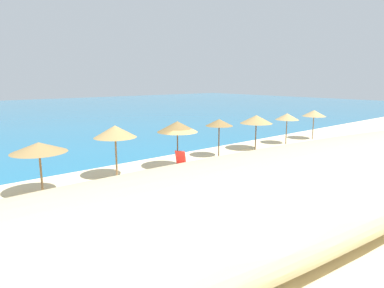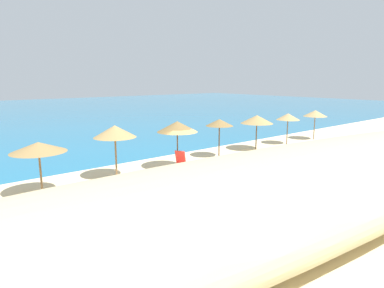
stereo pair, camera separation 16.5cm
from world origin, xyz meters
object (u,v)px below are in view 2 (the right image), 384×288
at_px(beach_umbrella_3, 115,131).
at_px(beach_umbrella_8, 315,113).
at_px(cooler_box, 101,206).
at_px(beach_umbrella_4, 177,127).
at_px(beach_umbrella_7, 288,117).
at_px(beach_umbrella_2, 38,147).
at_px(beach_umbrella_5, 219,123).
at_px(lounge_chair_1, 178,164).
at_px(beach_umbrella_6, 257,119).

relative_size(beach_umbrella_3, beach_umbrella_8, 1.11).
xyz_separation_m(beach_umbrella_3, cooler_box, (-2.65, -3.77, -2.48)).
bearing_deg(beach_umbrella_4, beach_umbrella_3, 171.67).
bearing_deg(beach_umbrella_7, beach_umbrella_2, -179.56).
relative_size(beach_umbrella_4, beach_umbrella_7, 1.13).
bearing_deg(beach_umbrella_5, beach_umbrella_3, -179.80).
height_order(beach_umbrella_4, lounge_chair_1, beach_umbrella_4).
xyz_separation_m(beach_umbrella_6, cooler_box, (-14.54, -3.77, -2.23)).
relative_size(beach_umbrella_7, lounge_chair_1, 1.60).
bearing_deg(beach_umbrella_7, lounge_chair_1, -175.37).
relative_size(beach_umbrella_3, beach_umbrella_7, 1.14).
height_order(beach_umbrella_2, lounge_chair_1, beach_umbrella_2).
distance_m(beach_umbrella_5, cooler_box, 11.47).
distance_m(beach_umbrella_3, lounge_chair_1, 4.16).
bearing_deg(beach_umbrella_3, beach_umbrella_7, -0.53).
height_order(beach_umbrella_5, beach_umbrella_6, beach_umbrella_6).
height_order(beach_umbrella_3, beach_umbrella_7, beach_umbrella_3).
bearing_deg(beach_umbrella_2, beach_umbrella_4, -1.92).
height_order(beach_umbrella_2, beach_umbrella_6, beach_umbrella_6).
bearing_deg(beach_umbrella_7, cooler_box, -168.84).
bearing_deg(beach_umbrella_5, cooler_box, -160.23).
xyz_separation_m(beach_umbrella_6, lounge_chair_1, (-8.51, -1.14, -1.91)).
bearing_deg(beach_umbrella_6, lounge_chair_1, -172.35).
height_order(beach_umbrella_6, beach_umbrella_7, beach_umbrella_6).
distance_m(beach_umbrella_5, beach_umbrella_6, 3.97).
height_order(beach_umbrella_4, beach_umbrella_8, beach_umbrella_4).
bearing_deg(beach_umbrella_8, beach_umbrella_4, -179.29).
bearing_deg(beach_umbrella_6, beach_umbrella_3, 179.98).
relative_size(beach_umbrella_3, beach_umbrella_4, 1.01).
xyz_separation_m(beach_umbrella_6, beach_umbrella_8, (7.69, -0.36, -0.01)).
bearing_deg(beach_umbrella_5, beach_umbrella_8, -1.92).
bearing_deg(cooler_box, beach_umbrella_8, 8.72).
bearing_deg(beach_umbrella_2, beach_umbrella_7, 0.44).
height_order(beach_umbrella_2, beach_umbrella_4, beach_umbrella_4).
height_order(beach_umbrella_2, beach_umbrella_3, beach_umbrella_3).
bearing_deg(beach_umbrella_7, beach_umbrella_6, 177.89).
relative_size(beach_umbrella_6, lounge_chair_1, 1.66).
bearing_deg(beach_umbrella_4, lounge_chair_1, -127.23).
height_order(beach_umbrella_8, cooler_box, beach_umbrella_8).
relative_size(beach_umbrella_5, lounge_chair_1, 1.66).
bearing_deg(beach_umbrella_3, beach_umbrella_8, -1.06).
distance_m(beach_umbrella_4, lounge_chair_1, 2.26).
bearing_deg(cooler_box, beach_umbrella_4, 26.40).
relative_size(beach_umbrella_3, cooler_box, 6.23).
bearing_deg(beach_umbrella_7, beach_umbrella_3, 179.47).
xyz_separation_m(beach_umbrella_5, beach_umbrella_6, (3.97, -0.03, -0.07)).
relative_size(beach_umbrella_2, beach_umbrella_4, 0.88).
relative_size(beach_umbrella_6, beach_umbrella_7, 1.04).
height_order(beach_umbrella_7, lounge_chair_1, beach_umbrella_7).
xyz_separation_m(beach_umbrella_7, lounge_chair_1, (-12.36, -1.00, -1.85)).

